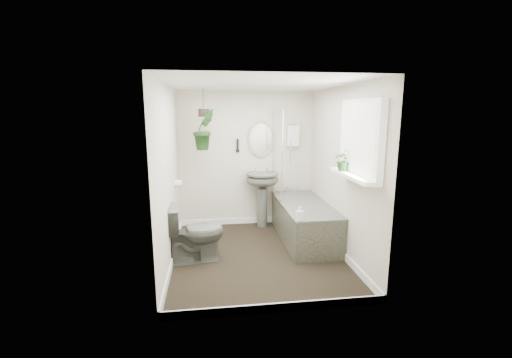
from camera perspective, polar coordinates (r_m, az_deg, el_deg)
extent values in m
cube|color=black|center=(4.88, 0.24, -12.66)|extent=(2.30, 2.80, 0.02)
cube|color=white|center=(4.47, 0.27, 15.66)|extent=(2.30, 2.80, 0.02)
cube|color=silver|center=(5.91, -1.64, 3.32)|extent=(2.30, 0.02, 2.30)
cube|color=silver|center=(3.17, 3.78, -3.69)|extent=(2.30, 0.02, 2.30)
cube|color=silver|center=(4.52, -14.47, 0.49)|extent=(0.02, 2.80, 2.30)
cube|color=silver|center=(4.83, 14.02, 1.18)|extent=(0.02, 2.80, 2.30)
cube|color=white|center=(4.85, 0.24, -12.01)|extent=(2.30, 2.80, 0.10)
cube|color=white|center=(5.94, 6.17, 7.17)|extent=(0.20, 0.10, 0.35)
ellipsoid|color=tan|center=(5.87, 0.83, 6.70)|extent=(0.46, 0.03, 0.62)
cylinder|color=black|center=(5.82, -3.07, 5.66)|extent=(0.04, 0.04, 0.22)
cylinder|color=white|center=(5.25, -12.82, -0.76)|extent=(0.11, 0.11, 0.11)
cube|color=white|center=(4.10, 17.04, 6.33)|extent=(0.08, 1.00, 0.90)
cube|color=white|center=(4.12, 15.82, 0.54)|extent=(0.18, 1.00, 0.04)
cube|color=white|center=(4.08, 16.46, 6.35)|extent=(0.01, 0.86, 0.76)
imported|color=#4A4D47|center=(4.64, -10.24, -8.72)|extent=(0.84, 0.57, 0.79)
imported|color=black|center=(4.31, 14.49, 3.12)|extent=(0.28, 0.25, 0.27)
imported|color=black|center=(5.37, -8.66, 8.16)|extent=(0.43, 0.41, 0.62)
imported|color=#2F2B2C|center=(4.47, 7.29, -5.70)|extent=(0.10, 0.10, 0.18)
cylinder|color=black|center=(5.36, -8.74, 10.85)|extent=(0.16, 0.16, 0.12)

